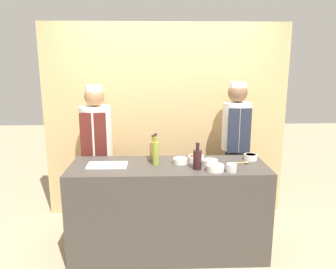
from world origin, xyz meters
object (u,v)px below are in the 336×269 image
object	(u,v)px
wooden_spoon	(240,163)
chef_right	(235,147)
bottle_oil	(156,153)
sauce_bowl_purple	(251,157)
sauce_bowl_white	(210,162)
sauce_bowl_brown	(180,160)
bottle_vinegar	(153,150)
cutting_board	(107,165)
chef_left	(97,151)
bottle_wine	(197,159)
cup_steel	(232,168)
sauce_bowl_red	(196,158)
sauce_bowl_yellow	(215,167)

from	to	relation	value
wooden_spoon	chef_right	size ratio (longest dim) A/B	0.13
bottle_oil	sauce_bowl_purple	bearing A→B (deg)	7.42
sauce_bowl_white	bottle_oil	world-z (taller)	bottle_oil
bottle_oil	wooden_spoon	size ratio (longest dim) A/B	1.44
sauce_bowl_brown	bottle_vinegar	bearing A→B (deg)	154.30
sauce_bowl_white	wooden_spoon	xyz separation A→B (m)	(0.30, 0.02, -0.02)
sauce_bowl_white	wooden_spoon	world-z (taller)	sauce_bowl_white
sauce_bowl_purple	bottle_oil	distance (m)	1.00
cutting_board	chef_left	size ratio (longest dim) A/B	0.23
bottle_wine	chef_right	bearing A→B (deg)	54.37
cup_steel	wooden_spoon	size ratio (longest dim) A/B	0.43
sauce_bowl_white	cutting_board	bearing A→B (deg)	-179.36
sauce_bowl_red	sauce_bowl_brown	world-z (taller)	same
bottle_vinegar	chef_left	bearing A→B (deg)	145.80
sauce_bowl_white	sauce_bowl_yellow	size ratio (longest dim) A/B	0.90
sauce_bowl_yellow	cutting_board	world-z (taller)	sauce_bowl_yellow
sauce_bowl_brown	bottle_vinegar	world-z (taller)	bottle_vinegar
sauce_bowl_brown	wooden_spoon	distance (m)	0.60
cup_steel	wooden_spoon	bearing A→B (deg)	59.43
bottle_wine	bottle_vinegar	bearing A→B (deg)	143.48
chef_left	sauce_bowl_brown	bearing A→B (deg)	-31.87
sauce_bowl_purple	chef_left	size ratio (longest dim) A/B	0.08
sauce_bowl_purple	wooden_spoon	bearing A→B (deg)	-137.34
bottle_vinegar	sauce_bowl_white	bearing A→B (deg)	-17.47
sauce_bowl_brown	cup_steel	world-z (taller)	cup_steel
sauce_bowl_red	bottle_vinegar	size ratio (longest dim) A/B	0.60
chef_left	bottle_wine	bearing A→B (deg)	-35.12
sauce_bowl_white	chef_right	bearing A→B (deg)	57.57
wooden_spoon	sauce_bowl_yellow	bearing A→B (deg)	-145.19
bottle_oil	chef_left	world-z (taller)	chef_left
cutting_board	bottle_vinegar	bearing A→B (deg)	23.05
sauce_bowl_yellow	sauce_bowl_red	bearing A→B (deg)	116.05
bottle_wine	cutting_board	bearing A→B (deg)	172.02
sauce_bowl_purple	sauce_bowl_brown	bearing A→B (deg)	-172.36
chef_right	sauce_bowl_red	bearing A→B (deg)	-135.63
sauce_bowl_red	chef_left	world-z (taller)	chef_left
sauce_bowl_brown	bottle_wine	world-z (taller)	bottle_wine
sauce_bowl_white	cup_steel	size ratio (longest dim) A/B	1.56
sauce_bowl_yellow	chef_left	distance (m)	1.49
sauce_bowl_white	sauce_bowl_purple	bearing A→B (deg)	18.19
sauce_bowl_white	sauce_bowl_yellow	distance (m)	0.19
sauce_bowl_white	sauce_bowl_purple	distance (m)	0.47
sauce_bowl_red	cutting_board	size ratio (longest dim) A/B	0.41
cutting_board	bottle_oil	world-z (taller)	bottle_oil
cutting_board	wooden_spoon	bearing A→B (deg)	1.19
sauce_bowl_red	chef_left	distance (m)	1.22
cup_steel	sauce_bowl_white	bearing A→B (deg)	125.52
sauce_bowl_brown	bottle_vinegar	distance (m)	0.31
sauce_bowl_purple	cutting_board	xyz separation A→B (m)	(-1.46, -0.16, -0.02)
sauce_bowl_purple	bottle_vinegar	bearing A→B (deg)	178.17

